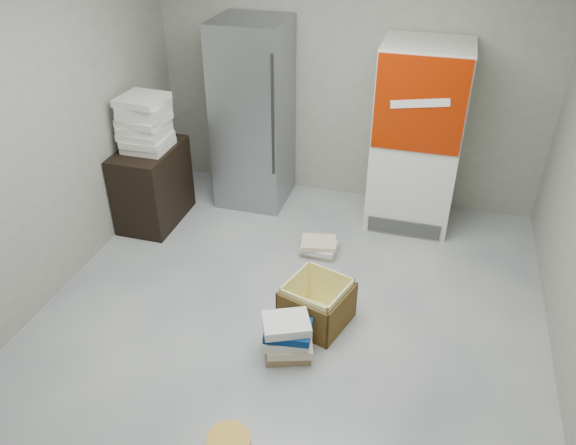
% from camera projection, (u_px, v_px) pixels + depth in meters
% --- Properties ---
extents(ground, '(5.00, 5.00, 0.00)m').
position_uv_depth(ground, '(278.00, 345.00, 4.28)').
color(ground, '#B3B3AF').
rests_on(ground, ground).
extents(room_shell, '(4.04, 5.04, 2.82)m').
position_uv_depth(room_shell, '(275.00, 124.00, 3.32)').
color(room_shell, '#99968A').
rests_on(room_shell, ground).
extents(steel_fridge, '(0.70, 0.72, 1.90)m').
position_uv_depth(steel_fridge, '(253.00, 115.00, 5.71)').
color(steel_fridge, '#97999E').
rests_on(steel_fridge, ground).
extents(coke_cooler, '(0.80, 0.73, 1.80)m').
position_uv_depth(coke_cooler, '(417.00, 138.00, 5.35)').
color(coke_cooler, silver).
rests_on(coke_cooler, ground).
extents(wood_shelf, '(0.50, 0.80, 0.80)m').
position_uv_depth(wood_shelf, '(153.00, 185.00, 5.61)').
color(wood_shelf, black).
rests_on(wood_shelf, ground).
extents(supply_box_stack, '(0.44, 0.44, 0.52)m').
position_uv_depth(supply_box_stack, '(145.00, 123.00, 5.25)').
color(supply_box_stack, silver).
rests_on(supply_box_stack, wood_shelf).
extents(phonebook_stack_main, '(0.43, 0.38, 0.34)m').
position_uv_depth(phonebook_stack_main, '(287.00, 338.00, 4.11)').
color(phonebook_stack_main, '#997752').
rests_on(phonebook_stack_main, ground).
extents(phonebook_stack_side, '(0.36, 0.32, 0.14)m').
position_uv_depth(phonebook_stack_side, '(319.00, 247.00, 5.26)').
color(phonebook_stack_side, beige).
rests_on(phonebook_stack_side, ground).
extents(cardboard_box, '(0.59, 0.59, 0.38)m').
position_uv_depth(cardboard_box, '(317.00, 306.00, 4.43)').
color(cardboard_box, yellow).
rests_on(cardboard_box, ground).
extents(bucket_lid, '(0.35, 0.35, 0.07)m').
position_uv_depth(bucket_lid, '(229.00, 442.00, 3.51)').
color(bucket_lid, gold).
rests_on(bucket_lid, ground).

